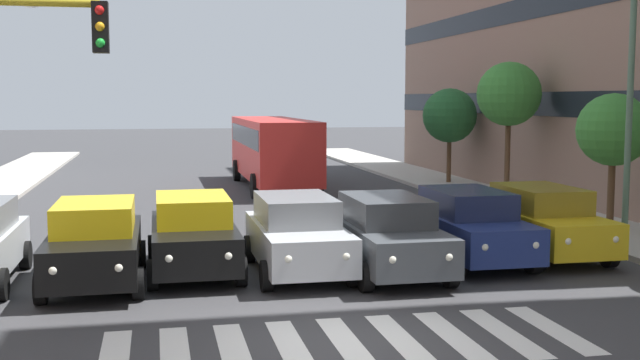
# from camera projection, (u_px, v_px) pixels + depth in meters

# --- Properties ---
(ground_plane) EXTENTS (180.00, 180.00, 0.00)m
(ground_plane) POSITION_uv_depth(u_px,v_px,m) (347.00, 343.00, 12.39)
(ground_plane) COLOR #38383A
(crosswalk_markings) EXTENTS (7.65, 2.80, 0.01)m
(crosswalk_markings) POSITION_uv_depth(u_px,v_px,m) (347.00, 343.00, 12.39)
(crosswalk_markings) COLOR silver
(crosswalk_markings) RESTS_ON ground_plane
(car_0) EXTENTS (2.02, 4.44, 1.72)m
(car_0) POSITION_uv_depth(u_px,v_px,m) (542.00, 221.00, 19.12)
(car_0) COLOR gold
(car_0) RESTS_ON ground_plane
(car_1) EXTENTS (2.02, 4.44, 1.72)m
(car_1) POSITION_uv_depth(u_px,v_px,m) (469.00, 225.00, 18.44)
(car_1) COLOR navy
(car_1) RESTS_ON ground_plane
(car_2) EXTENTS (2.02, 4.44, 1.72)m
(car_2) POSITION_uv_depth(u_px,v_px,m) (387.00, 235.00, 17.19)
(car_2) COLOR #474C51
(car_2) RESTS_ON ground_plane
(car_3) EXTENTS (2.02, 4.44, 1.72)m
(car_3) POSITION_uv_depth(u_px,v_px,m) (297.00, 234.00, 17.25)
(car_3) COLOR #B2B7BC
(car_3) RESTS_ON ground_plane
(car_4) EXTENTS (2.02, 4.44, 1.72)m
(car_4) POSITION_uv_depth(u_px,v_px,m) (193.00, 234.00, 17.31)
(car_4) COLOR black
(car_4) RESTS_ON ground_plane
(car_5) EXTENTS (2.02, 4.44, 1.72)m
(car_5) POSITION_uv_depth(u_px,v_px,m) (95.00, 242.00, 16.24)
(car_5) COLOR black
(car_5) RESTS_ON ground_plane
(bus_behind_traffic) EXTENTS (2.78, 10.50, 3.00)m
(bus_behind_traffic) POSITION_uv_depth(u_px,v_px,m) (272.00, 145.00, 33.74)
(bus_behind_traffic) COLOR red
(bus_behind_traffic) RESTS_ON ground_plane
(street_lamp_left) EXTENTS (3.11, 0.28, 7.80)m
(street_lamp_left) POSITION_uv_depth(u_px,v_px,m) (614.00, 58.00, 19.23)
(street_lamp_left) COLOR #4C6B56
(street_lamp_left) RESTS_ON sidewalk_left
(street_tree_1) EXTENTS (2.06, 2.06, 3.89)m
(street_tree_1) POSITION_uv_depth(u_px,v_px,m) (613.00, 130.00, 21.88)
(street_tree_1) COLOR #513823
(street_tree_1) RESTS_ON sidewalk_left
(street_tree_2) EXTENTS (2.35, 2.35, 5.08)m
(street_tree_2) POSITION_uv_depth(u_px,v_px,m) (509.00, 95.00, 28.40)
(street_tree_2) COLOR #513823
(street_tree_2) RESTS_ON sidewalk_left
(street_tree_3) EXTENTS (2.41, 2.41, 4.19)m
(street_tree_3) POSITION_uv_depth(u_px,v_px,m) (450.00, 116.00, 34.51)
(street_tree_3) COLOR #513823
(street_tree_3) RESTS_ON sidewalk_left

